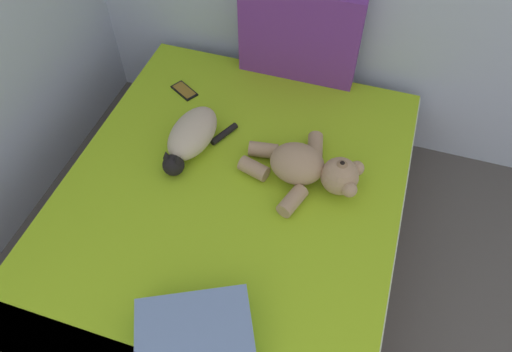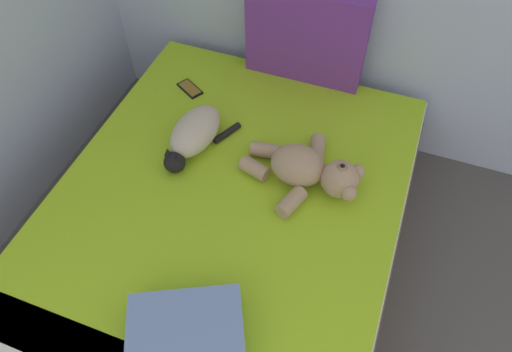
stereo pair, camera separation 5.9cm
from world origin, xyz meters
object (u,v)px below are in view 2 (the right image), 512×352
Objects in this scene: cell_phone at (190,89)px; throw_pillow at (186,332)px; cat at (193,134)px; teddy_bear at (309,170)px; bed at (226,232)px; patterned_cushion at (306,36)px.

cell_phone is 1.34m from throw_pillow.
teddy_bear reaches higher than cat.
throw_pillow is at bearing -66.69° from cat.
cat reaches higher than throw_pillow.
cat is 1.04× the size of throw_pillow.
bed is 3.65× the size of teddy_bear.
cat reaches higher than cell_phone.
cell_phone is 0.41× the size of throw_pillow.
patterned_cushion is 0.75m from teddy_bear.
patterned_cushion is at bearing 91.42° from throw_pillow.
cell_phone is (-0.53, -0.31, -0.25)m from patterned_cushion.
patterned_cushion reaches higher than cat.
teddy_bear is 0.86m from throw_pillow.
cell_phone reaches higher than bed.
cat is 0.76× the size of teddy_bear.
patterned_cushion reaches higher than bed.
cat is at bearing 177.63° from teddy_bear.
cat is at bearing 133.72° from bed.
cat is 2.54× the size of cell_phone.
cell_phone is at bearing 125.92° from bed.
teddy_bear is (0.31, 0.25, 0.31)m from bed.
cell_phone is (-0.45, 0.62, 0.24)m from bed.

